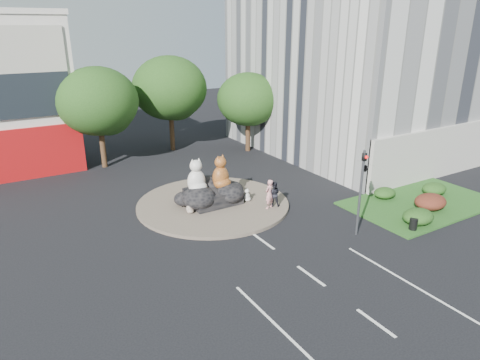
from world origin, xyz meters
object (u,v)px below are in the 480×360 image
object	(u,v)px
cat_tabby	(221,172)
pedestrian_pink	(269,194)
cat_white	(196,175)
kitten_calico	(190,206)
litter_bin	(413,224)
kitten_white	(247,195)
pedestrian_dark	(274,194)

from	to	relation	value
cat_tabby	pedestrian_pink	distance (m)	3.54
cat_tabby	pedestrian_pink	xyz separation A→B (m)	(2.01, -2.71, -1.07)
cat_white	pedestrian_pink	distance (m)	4.79
cat_tabby	kitten_calico	xyz separation A→B (m)	(-2.65, -0.79, -1.60)
litter_bin	kitten_calico	bearing A→B (deg)	139.62
kitten_white	kitten_calico	bearing A→B (deg)	150.64
kitten_white	cat_white	bearing A→B (deg)	134.44
cat_tabby	pedestrian_dark	size ratio (longest dim) A/B	1.37
kitten_white	litter_bin	bearing A→B (deg)	-81.11
pedestrian_dark	pedestrian_pink	bearing A→B (deg)	48.53
kitten_white	pedestrian_dark	bearing A→B (deg)	-83.87
cat_white	pedestrian_pink	size ratio (longest dim) A/B	1.19
kitten_calico	pedestrian_pink	world-z (taller)	pedestrian_pink
cat_tabby	kitten_white	size ratio (longest dim) A/B	2.55
cat_white	kitten_white	size ratio (longest dim) A/B	2.56
cat_tabby	pedestrian_dark	xyz separation A→B (m)	(2.48, -2.59, -1.20)
kitten_white	pedestrian_pink	distance (m)	1.90
kitten_white	pedestrian_dark	world-z (taller)	pedestrian_dark
cat_white	pedestrian_dark	bearing A→B (deg)	-30.91
cat_tabby	cat_white	bearing A→B (deg)	156.87
cat_tabby	kitten_white	distance (m)	2.35
kitten_calico	litter_bin	xyz separation A→B (m)	(10.14, -8.62, -0.18)
cat_tabby	kitten_calico	world-z (taller)	cat_tabby
cat_white	pedestrian_pink	world-z (taller)	cat_white
cat_white	kitten_calico	xyz separation A→B (m)	(-0.93, -0.89, -1.61)
cat_white	pedestrian_dark	distance (m)	5.13
pedestrian_pink	litter_bin	distance (m)	8.68
cat_white	litter_bin	bearing A→B (deg)	-44.23
cat_white	kitten_white	bearing A→B (deg)	-17.10
kitten_calico	kitten_white	size ratio (longest dim) A/B	0.97
cat_tabby	pedestrian_dark	distance (m)	3.78
pedestrian_pink	kitten_calico	bearing A→B (deg)	-43.69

